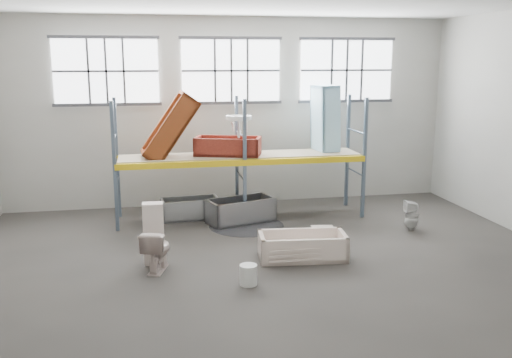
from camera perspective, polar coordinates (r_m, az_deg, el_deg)
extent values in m
cube|color=#423D39|center=(10.91, 1.52, -9.11)|extent=(12.00, 10.00, 0.10)
cube|color=#9F9C93|center=(15.20, -2.57, 6.84)|extent=(12.00, 0.10, 5.00)
cube|color=beige|center=(5.53, 13.07, -2.91)|extent=(12.00, 0.10, 5.00)
cube|color=white|center=(14.89, -15.03, 10.58)|extent=(2.60, 0.04, 1.60)
cube|color=white|center=(15.03, -2.55, 10.98)|extent=(2.60, 0.04, 1.60)
cube|color=white|center=(15.82, 9.20, 10.90)|extent=(2.60, 0.04, 1.60)
cube|color=slate|center=(13.07, -14.23, 1.17)|extent=(0.08, 0.08, 3.00)
cube|color=slate|center=(14.25, -13.99, 2.07)|extent=(0.08, 0.08, 3.00)
cube|color=slate|center=(13.23, -1.16, 1.68)|extent=(0.08, 0.08, 3.00)
cube|color=slate|center=(14.40, -1.98, 2.53)|extent=(0.08, 0.08, 3.00)
cube|color=slate|center=(14.05, 10.99, 2.07)|extent=(0.08, 0.08, 3.00)
cube|color=slate|center=(15.15, 9.31, 2.86)|extent=(0.08, 0.08, 3.00)
cube|color=yellow|center=(13.23, -1.16, 1.68)|extent=(6.00, 0.10, 0.14)
cube|color=yellow|center=(14.40, -1.98, 2.53)|extent=(6.00, 0.10, 0.14)
cube|color=gray|center=(13.80, -1.59, 2.45)|extent=(5.90, 1.10, 0.03)
cylinder|color=black|center=(13.40, -0.98, -4.79)|extent=(1.80, 1.80, 0.00)
cube|color=beige|center=(11.79, 6.73, -5.84)|extent=(0.48, 0.28, 0.44)
imported|color=beige|center=(11.55, 2.57, -6.79)|extent=(0.54, 0.54, 0.17)
imported|color=beige|center=(10.72, -10.08, -7.12)|extent=(0.67, 0.89, 0.81)
cube|color=beige|center=(10.99, -10.38, -5.51)|extent=(0.40, 0.27, 1.22)
imported|color=silver|center=(13.48, 15.59, -3.60)|extent=(0.36, 0.36, 0.70)
imported|color=white|center=(13.38, -1.76, 4.37)|extent=(0.72, 0.62, 0.55)
cylinder|color=silver|center=(9.99, -0.78, -9.75)|extent=(0.35, 0.35, 0.36)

